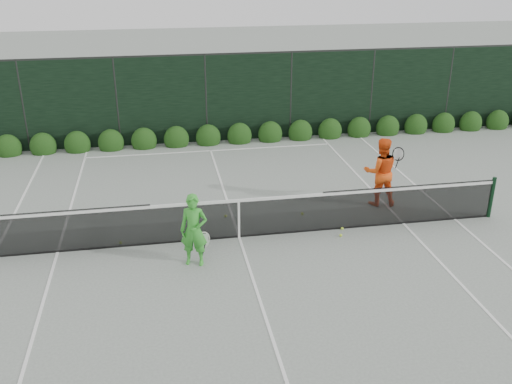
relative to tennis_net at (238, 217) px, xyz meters
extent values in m
plane|color=gray|center=(0.02, 0.00, -0.53)|extent=(80.00, 80.00, 0.00)
cylinder|color=black|center=(6.42, 0.00, 0.00)|extent=(0.10, 0.10, 1.07)
cube|color=black|center=(-4.18, 0.00, -0.02)|extent=(4.40, 0.01, 1.02)
cube|color=black|center=(0.02, 0.00, -0.05)|extent=(4.00, 0.01, 0.96)
cube|color=black|center=(4.22, 0.00, -0.02)|extent=(4.40, 0.01, 1.02)
cube|color=white|center=(0.02, 0.00, 0.41)|extent=(12.80, 0.03, 0.07)
cube|color=black|center=(0.02, 0.00, -0.51)|extent=(12.80, 0.02, 0.04)
cube|color=white|center=(0.02, 0.00, -0.07)|extent=(0.05, 0.03, 0.91)
imported|color=green|center=(-1.09, -1.03, 0.27)|extent=(0.67, 0.53, 1.60)
torus|color=beige|center=(-0.89, -0.93, -0.03)|extent=(0.30, 0.11, 0.30)
cylinder|color=black|center=(-0.89, -0.93, -0.27)|extent=(0.10, 0.03, 0.30)
imported|color=#FF5515|center=(3.96, 1.26, 0.38)|extent=(0.98, 0.82, 1.83)
torus|color=black|center=(4.31, 1.06, 0.92)|extent=(0.28, 0.16, 0.30)
cylinder|color=black|center=(4.31, 1.06, 0.68)|extent=(0.10, 0.03, 0.30)
cube|color=white|center=(5.51, 0.00, -0.53)|extent=(0.06, 23.77, 0.01)
cube|color=white|center=(-4.09, 0.00, -0.53)|extent=(0.06, 23.77, 0.01)
cube|color=white|center=(4.14, 0.00, -0.53)|extent=(0.06, 23.77, 0.01)
cube|color=white|center=(0.02, 11.88, -0.53)|extent=(11.03, 0.06, 0.01)
cube|color=white|center=(0.02, 6.40, -0.53)|extent=(8.23, 0.06, 0.01)
cube|color=white|center=(0.02, 0.00, -0.53)|extent=(0.06, 12.80, 0.01)
cube|color=black|center=(0.02, 7.50, 0.97)|extent=(32.00, 0.06, 3.00)
cube|color=#262826|center=(0.02, 7.50, 2.50)|extent=(32.00, 0.06, 0.06)
cylinder|color=#262826|center=(-5.98, 7.50, 0.97)|extent=(0.08, 0.08, 3.00)
cylinder|color=#262826|center=(-2.98, 7.50, 0.97)|extent=(0.08, 0.08, 3.00)
cylinder|color=#262826|center=(0.02, 7.50, 0.97)|extent=(0.08, 0.08, 3.00)
cylinder|color=#262826|center=(3.02, 7.50, 0.97)|extent=(0.08, 0.08, 3.00)
cylinder|color=#262826|center=(6.02, 7.50, 0.97)|extent=(0.08, 0.08, 3.00)
cylinder|color=#262826|center=(9.02, 7.50, 0.97)|extent=(0.08, 0.08, 3.00)
ellipsoid|color=#0F370F|center=(-6.58, 7.15, -0.30)|extent=(0.86, 0.65, 0.94)
ellipsoid|color=#0F370F|center=(-5.48, 7.15, -0.30)|extent=(0.86, 0.65, 0.94)
ellipsoid|color=#0F370F|center=(-4.38, 7.15, -0.30)|extent=(0.86, 0.65, 0.94)
ellipsoid|color=#0F370F|center=(-3.28, 7.15, -0.30)|extent=(0.86, 0.65, 0.94)
ellipsoid|color=#0F370F|center=(-2.18, 7.15, -0.30)|extent=(0.86, 0.65, 0.94)
ellipsoid|color=#0F370F|center=(-1.08, 7.15, -0.30)|extent=(0.86, 0.65, 0.94)
ellipsoid|color=#0F370F|center=(0.02, 7.15, -0.30)|extent=(0.86, 0.65, 0.94)
ellipsoid|color=#0F370F|center=(1.12, 7.15, -0.30)|extent=(0.86, 0.65, 0.94)
ellipsoid|color=#0F370F|center=(2.22, 7.15, -0.30)|extent=(0.86, 0.65, 0.94)
ellipsoid|color=#0F370F|center=(3.32, 7.15, -0.30)|extent=(0.86, 0.65, 0.94)
ellipsoid|color=#0F370F|center=(4.42, 7.15, -0.30)|extent=(0.86, 0.65, 0.94)
ellipsoid|color=#0F370F|center=(5.52, 7.15, -0.30)|extent=(0.86, 0.65, 0.94)
ellipsoid|color=#0F370F|center=(6.62, 7.15, -0.30)|extent=(0.86, 0.65, 0.94)
ellipsoid|color=#0F370F|center=(7.72, 7.15, -0.30)|extent=(0.86, 0.65, 0.94)
ellipsoid|color=#0F370F|center=(8.82, 7.15, -0.30)|extent=(0.86, 0.65, 0.94)
ellipsoid|color=#0F370F|center=(9.92, 7.15, -0.30)|extent=(0.86, 0.65, 0.94)
ellipsoid|color=#0F370F|center=(11.02, 7.15, -0.30)|extent=(0.86, 0.65, 0.94)
sphere|color=#CBF135|center=(2.39, -0.39, -0.50)|extent=(0.07, 0.07, 0.07)
sphere|color=#CBF135|center=(-0.15, 1.15, -0.50)|extent=(0.07, 0.07, 0.07)
sphere|color=#CBF135|center=(-2.71, 0.15, -0.50)|extent=(0.07, 0.07, 0.07)
sphere|color=#CBF135|center=(2.54, -0.05, -0.50)|extent=(0.07, 0.07, 0.07)
sphere|color=#CBF135|center=(1.80, 0.93, -0.50)|extent=(0.07, 0.07, 0.07)
camera|label=1|loc=(-1.70, -11.83, 5.69)|focal=40.00mm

